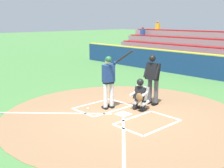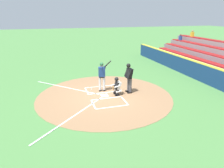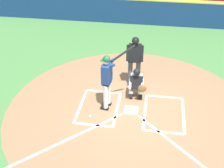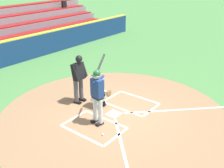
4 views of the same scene
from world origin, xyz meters
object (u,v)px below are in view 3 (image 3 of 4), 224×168
Objects in this scene: batter at (107,78)px; catcher at (137,83)px; plate_umpire at (135,58)px; baseball at (90,116)px.

catcher is (-0.87, -0.68, -0.51)m from batter.
plate_umpire is (-0.71, -1.52, -0.02)m from batter.
catcher reaches higher than baseball.
catcher is 0.98m from plate_umpire.
baseball is (1.32, 1.27, -0.55)m from catcher.
baseball is at bearing 43.98° from catcher.
batter reaches higher than baseball.
baseball is at bearing 61.16° from plate_umpire.
plate_umpire is 25.20× the size of baseball.
plate_umpire is at bearing -79.13° from catcher.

